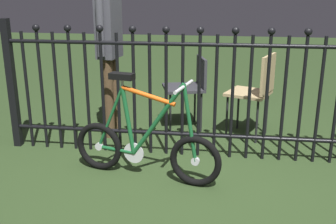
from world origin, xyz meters
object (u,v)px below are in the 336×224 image
bicycle (145,145)px  chair_tan (256,87)px  chair_charcoal (190,84)px  person_visitor (109,42)px

bicycle → chair_tan: bearing=48.6°
bicycle → chair_charcoal: bearing=78.8°
chair_charcoal → chair_tan: bearing=-17.0°
chair_charcoal → person_visitor: 1.00m
bicycle → chair_tan: 1.48m
chair_charcoal → person_visitor: person_visitor is taller
chair_tan → chair_charcoal: bearing=163.0°
chair_charcoal → person_visitor: (-0.80, -0.34, 0.50)m
chair_tan → chair_charcoal: size_ratio=1.11×
chair_tan → chair_charcoal: chair_tan is taller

